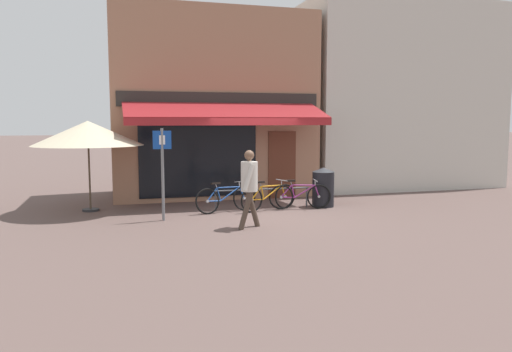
# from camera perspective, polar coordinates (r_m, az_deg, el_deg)

# --- Properties ---
(ground_plane) EXTENTS (160.00, 160.00, 0.00)m
(ground_plane) POSITION_cam_1_polar(r_m,az_deg,el_deg) (12.91, 1.25, -4.50)
(ground_plane) COLOR brown
(shop_front) EXTENTS (6.43, 4.57, 5.87)m
(shop_front) POSITION_cam_1_polar(r_m,az_deg,el_deg) (16.61, -5.06, 8.04)
(shop_front) COLOR #9E7056
(shop_front) RESTS_ON ground_plane
(neighbour_building) EXTENTS (7.18, 4.00, 6.58)m
(neighbour_building) POSITION_cam_1_polar(r_m,az_deg,el_deg) (19.67, 15.34, 8.62)
(neighbour_building) COLOR beige
(neighbour_building) RESTS_ON ground_plane
(bike_rack_rail) EXTENTS (2.73, 0.04, 0.57)m
(bike_rack_rail) POSITION_cam_1_polar(r_m,az_deg,el_deg) (13.73, 0.72, -1.90)
(bike_rack_rail) COLOR #47494F
(bike_rack_rail) RESTS_ON ground_plane
(bicycle_blue) EXTENTS (1.75, 0.69, 0.84)m
(bicycle_blue) POSITION_cam_1_polar(r_m,az_deg,el_deg) (13.30, -3.46, -2.60)
(bicycle_blue) COLOR black
(bicycle_blue) RESTS_ON ground_plane
(bicycle_orange) EXTENTS (1.72, 0.68, 0.82)m
(bicycle_orange) POSITION_cam_1_polar(r_m,az_deg,el_deg) (13.52, 1.45, -2.42)
(bicycle_orange) COLOR black
(bicycle_orange) RESTS_ON ground_plane
(bicycle_purple) EXTENTS (1.73, 0.52, 0.82)m
(bicycle_purple) POSITION_cam_1_polar(r_m,az_deg,el_deg) (13.80, 5.04, -2.27)
(bicycle_purple) COLOR black
(bicycle_purple) RESTS_ON ground_plane
(pedestrian_adult) EXTENTS (0.60, 0.67, 1.79)m
(pedestrian_adult) POSITION_cam_1_polar(r_m,az_deg,el_deg) (11.22, -0.78, -0.51)
(pedestrian_adult) COLOR #47382D
(pedestrian_adult) RESTS_ON ground_plane
(litter_bin) EXTENTS (0.63, 0.63, 1.11)m
(litter_bin) POSITION_cam_1_polar(r_m,az_deg,el_deg) (14.26, 7.68, -1.25)
(litter_bin) COLOR black
(litter_bin) RESTS_ON ground_plane
(parking_sign) EXTENTS (0.44, 0.07, 2.25)m
(parking_sign) POSITION_cam_1_polar(r_m,az_deg,el_deg) (12.24, -10.64, 1.34)
(parking_sign) COLOR slate
(parking_sign) RESTS_ON ground_plane
(cafe_parasol) EXTENTS (2.91, 2.91, 2.43)m
(cafe_parasol) POSITION_cam_1_polar(r_m,az_deg,el_deg) (14.03, -18.66, 4.64)
(cafe_parasol) COLOR #4C3D2D
(cafe_parasol) RESTS_ON ground_plane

